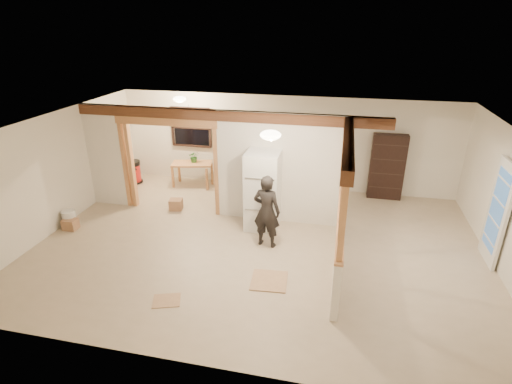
% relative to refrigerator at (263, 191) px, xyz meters
% --- Properties ---
extents(floor, '(9.00, 6.50, 0.01)m').
position_rel_refrigerator_xyz_m(floor, '(0.08, -0.79, -0.88)').
color(floor, '#BEA88D').
rests_on(floor, ground).
extents(ceiling, '(9.00, 6.50, 0.01)m').
position_rel_refrigerator_xyz_m(ceiling, '(0.08, -0.79, 1.63)').
color(ceiling, white).
extents(wall_back, '(9.00, 0.01, 2.50)m').
position_rel_refrigerator_xyz_m(wall_back, '(0.08, 2.46, 0.38)').
color(wall_back, silver).
rests_on(wall_back, floor).
extents(wall_front, '(9.00, 0.01, 2.50)m').
position_rel_refrigerator_xyz_m(wall_front, '(0.08, -4.04, 0.38)').
color(wall_front, silver).
rests_on(wall_front, floor).
extents(wall_left, '(0.01, 6.50, 2.50)m').
position_rel_refrigerator_xyz_m(wall_left, '(-4.42, -0.79, 0.38)').
color(wall_left, silver).
rests_on(wall_left, floor).
extents(partition_left_stub, '(0.90, 0.12, 2.50)m').
position_rel_refrigerator_xyz_m(partition_left_stub, '(-3.97, 0.41, 0.38)').
color(partition_left_stub, white).
rests_on(partition_left_stub, floor).
extents(partition_center, '(2.80, 0.12, 2.50)m').
position_rel_refrigerator_xyz_m(partition_center, '(0.28, 0.41, 0.38)').
color(partition_center, white).
rests_on(partition_center, floor).
extents(doorway_frame, '(2.46, 0.14, 2.20)m').
position_rel_refrigerator_xyz_m(doorway_frame, '(-2.32, 0.41, 0.23)').
color(doorway_frame, tan).
rests_on(doorway_frame, floor).
extents(header_beam_back, '(7.00, 0.18, 0.22)m').
position_rel_refrigerator_xyz_m(header_beam_back, '(-0.92, 0.41, 1.51)').
color(header_beam_back, brown).
rests_on(header_beam_back, ceiling).
extents(header_beam_right, '(0.18, 3.30, 0.22)m').
position_rel_refrigerator_xyz_m(header_beam_right, '(1.68, -1.19, 1.51)').
color(header_beam_right, brown).
rests_on(header_beam_right, ceiling).
extents(pony_wall, '(0.12, 3.20, 1.00)m').
position_rel_refrigerator_xyz_m(pony_wall, '(1.68, -1.19, -0.37)').
color(pony_wall, white).
rests_on(pony_wall, floor).
extents(stud_partition, '(0.14, 3.20, 1.32)m').
position_rel_refrigerator_xyz_m(stud_partition, '(1.68, -1.19, 0.79)').
color(stud_partition, tan).
rests_on(stud_partition, pony_wall).
extents(window_back, '(1.12, 0.10, 1.10)m').
position_rel_refrigerator_xyz_m(window_back, '(-2.52, 2.38, 0.68)').
color(window_back, black).
rests_on(window_back, wall_back).
extents(french_door, '(0.12, 0.86, 2.00)m').
position_rel_refrigerator_xyz_m(french_door, '(4.50, -0.39, 0.13)').
color(french_door, white).
rests_on(french_door, floor).
extents(ceiling_dome_main, '(0.36, 0.36, 0.16)m').
position_rel_refrigerator_xyz_m(ceiling_dome_main, '(0.38, -1.29, 1.61)').
color(ceiling_dome_main, '#FFEABF').
rests_on(ceiling_dome_main, ceiling).
extents(ceiling_dome_util, '(0.32, 0.32, 0.14)m').
position_rel_refrigerator_xyz_m(ceiling_dome_util, '(-2.42, 1.51, 1.61)').
color(ceiling_dome_util, '#FFEABF').
rests_on(ceiling_dome_util, ceiling).
extents(hanging_bulb, '(0.07, 0.07, 0.07)m').
position_rel_refrigerator_xyz_m(hanging_bulb, '(-1.92, 0.81, 1.31)').
color(hanging_bulb, '#FFD88C').
rests_on(hanging_bulb, ceiling).
extents(refrigerator, '(0.72, 0.70, 1.75)m').
position_rel_refrigerator_xyz_m(refrigerator, '(0.00, 0.00, 0.00)').
color(refrigerator, white).
rests_on(refrigerator, floor).
extents(woman, '(0.62, 0.46, 1.54)m').
position_rel_refrigerator_xyz_m(woman, '(0.24, -0.77, -0.11)').
color(woman, black).
rests_on(woman, floor).
extents(work_table, '(1.17, 0.75, 0.68)m').
position_rel_refrigerator_xyz_m(work_table, '(-2.38, 1.93, -0.53)').
color(work_table, tan).
rests_on(work_table, floor).
extents(potted_plant, '(0.37, 0.35, 0.32)m').
position_rel_refrigerator_xyz_m(potted_plant, '(-2.33, 1.99, -0.03)').
color(potted_plant, '#2B6529').
rests_on(potted_plant, work_table).
extents(shop_vac, '(0.54, 0.54, 0.65)m').
position_rel_refrigerator_xyz_m(shop_vac, '(-4.12, 1.78, -0.55)').
color(shop_vac, red).
rests_on(shop_vac, floor).
extents(bookshelf, '(0.84, 0.28, 1.69)m').
position_rel_refrigerator_xyz_m(bookshelf, '(2.76, 2.25, -0.03)').
color(bookshelf, black).
rests_on(bookshelf, floor).
extents(bucket, '(0.36, 0.36, 0.37)m').
position_rel_refrigerator_xyz_m(bucket, '(-4.24, -0.91, -0.69)').
color(bucket, silver).
rests_on(bucket, floor).
extents(box_util_a, '(0.34, 0.31, 0.26)m').
position_rel_refrigerator_xyz_m(box_util_a, '(-2.25, 0.41, -0.74)').
color(box_util_a, '#A3724F').
rests_on(box_util_a, floor).
extents(box_util_b, '(0.33, 0.33, 0.30)m').
position_rel_refrigerator_xyz_m(box_util_b, '(-3.66, 0.54, -0.72)').
color(box_util_b, '#A3724F').
rests_on(box_util_b, floor).
extents(box_front, '(0.30, 0.24, 0.24)m').
position_rel_refrigerator_xyz_m(box_front, '(-4.14, -1.04, -0.75)').
color(box_front, '#A3724F').
rests_on(box_front, floor).
extents(floor_panel_near, '(0.68, 0.68, 0.02)m').
position_rel_refrigerator_xyz_m(floor_panel_near, '(0.53, -1.99, -0.86)').
color(floor_panel_near, tan).
rests_on(floor_panel_near, floor).
extents(floor_panel_far, '(0.54, 0.48, 0.01)m').
position_rel_refrigerator_xyz_m(floor_panel_far, '(-1.03, -2.89, -0.87)').
color(floor_panel_far, tan).
rests_on(floor_panel_far, floor).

